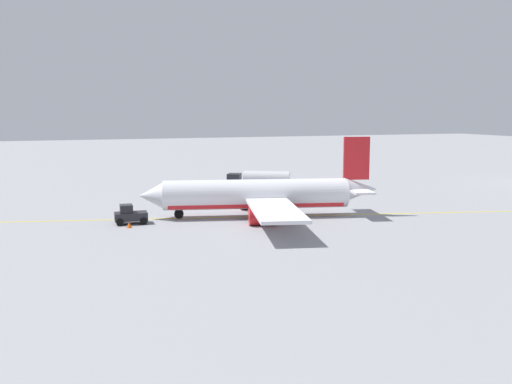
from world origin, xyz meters
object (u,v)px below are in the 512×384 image
object	(u,v)px
safety_cone_nose	(129,225)
refueling_worker	(234,192)
airplane	(260,195)
pushback_tug	(130,215)
fuel_tanker	(260,180)
safety_cone_wingtip	(131,210)

from	to	relation	value
safety_cone_nose	refueling_worker	bearing A→B (deg)	-136.13
safety_cone_nose	airplane	bearing A→B (deg)	-175.73
pushback_tug	safety_cone_nose	world-z (taller)	pushback_tug
fuel_tanker	safety_cone_wingtip	xyz separation A→B (m)	(22.35, 13.22, -1.37)
airplane	safety_cone_nose	size ratio (longest dim) A/B	50.07
fuel_tanker	refueling_worker	xyz separation A→B (m)	(6.20, 5.34, -0.91)
fuel_tanker	safety_cone_nose	xyz separation A→B (m)	(23.95, 22.40, -1.41)
pushback_tug	safety_cone_nose	distance (m)	2.40
safety_cone_nose	safety_cone_wingtip	distance (m)	9.32
safety_cone_wingtip	refueling_worker	bearing A→B (deg)	-154.01
fuel_tanker	refueling_worker	size ratio (longest dim) A/B	6.17
airplane	fuel_tanker	bearing A→B (deg)	-111.15
fuel_tanker	pushback_tug	size ratio (longest dim) A/B	2.83
refueling_worker	fuel_tanker	bearing A→B (deg)	-139.25
safety_cone_nose	pushback_tug	bearing A→B (deg)	-100.88
fuel_tanker	safety_cone_wingtip	distance (m)	26.01
fuel_tanker	refueling_worker	distance (m)	8.23
airplane	refueling_worker	xyz separation A→B (m)	(-2.01, -15.88, -1.76)
safety_cone_nose	safety_cone_wingtip	world-z (taller)	safety_cone_wingtip
airplane	refueling_worker	bearing A→B (deg)	-97.21
fuel_tanker	safety_cone_nose	world-z (taller)	fuel_tanker
pushback_tug	safety_cone_wingtip	bearing A→B (deg)	-99.50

